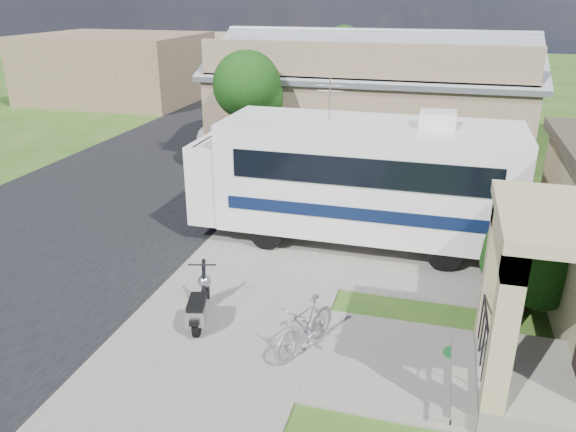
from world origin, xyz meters
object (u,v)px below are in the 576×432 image
(motorhome, at_px, (356,176))
(scooter, at_px, (200,304))
(van, at_px, (272,99))
(pickup_truck, at_px, (238,127))
(shrub, at_px, (537,251))
(bicycle, at_px, (305,329))
(garden_hose, at_px, (453,357))

(motorhome, relative_size, scooter, 5.15)
(motorhome, xyz_separation_m, van, (-7.20, 15.77, -1.00))
(scooter, xyz_separation_m, pickup_truck, (-4.42, 14.30, 0.28))
(shrub, distance_m, bicycle, 5.16)
(motorhome, distance_m, garden_hose, 5.88)
(motorhome, relative_size, shrub, 3.08)
(shrub, height_order, van, shrub)
(bicycle, bearing_deg, garden_hose, 32.73)
(bicycle, bearing_deg, pickup_truck, 137.82)
(garden_hose, bearing_deg, shrub, 56.51)
(van, bearing_deg, shrub, -50.75)
(shrub, xyz_separation_m, scooter, (-6.56, -2.44, -0.92))
(scooter, distance_m, bicycle, 2.32)
(pickup_truck, relative_size, garden_hose, 14.61)
(shrub, xyz_separation_m, van, (-11.42, 18.38, -0.54))
(shrub, bearing_deg, garden_hose, -123.49)
(shrub, bearing_deg, bicycle, -146.92)
(shrub, bearing_deg, motorhome, 148.34)
(bicycle, bearing_deg, motorhome, 112.78)
(scooter, height_order, garden_hose, scooter)
(pickup_truck, bearing_deg, bicycle, 106.03)
(scooter, relative_size, bicycle, 0.95)
(motorhome, height_order, scooter, motorhome)
(shrub, distance_m, scooter, 7.06)
(motorhome, xyz_separation_m, bicycle, (-0.04, -5.38, -1.34))
(motorhome, distance_m, van, 17.36)
(motorhome, bearing_deg, scooter, -114.63)
(pickup_truck, bearing_deg, garden_hose, 115.06)
(bicycle, bearing_deg, van, 131.87)
(bicycle, distance_m, pickup_truck, 16.10)
(motorhome, relative_size, van, 1.42)
(motorhome, distance_m, shrub, 4.98)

